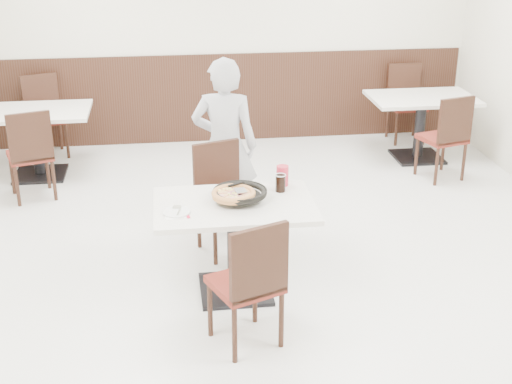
{
  "coord_description": "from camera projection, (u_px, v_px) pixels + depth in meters",
  "views": [
    {
      "loc": [
        -0.8,
        -5.17,
        2.86
      ],
      "look_at": [
        -0.15,
        -0.3,
        0.83
      ],
      "focal_mm": 50.0,
      "sensor_mm": 36.0,
      "label": 1
    }
  ],
  "objects": [
    {
      "name": "bg_table_right",
      "position": [
        420.0,
        128.0,
        8.33
      ],
      "size": [
        1.26,
        0.89,
        0.75
      ],
      "primitive_type": null,
      "rotation": [
        0.0,
        0.0,
        -0.08
      ],
      "color": "silver",
      "rests_on": "floor"
    },
    {
      "name": "trivet",
      "position": [
        231.0,
        198.0,
        5.36
      ],
      "size": [
        0.11,
        0.11,
        0.04
      ],
      "primitive_type": "cylinder",
      "rotation": [
        0.0,
        0.0,
        0.01
      ],
      "color": "black",
      "rests_on": "main_table"
    },
    {
      "name": "main_table",
      "position": [
        235.0,
        248.0,
        5.46
      ],
      "size": [
        1.21,
        0.81,
        0.75
      ],
      "primitive_type": null,
      "rotation": [
        0.0,
        0.0,
        0.01
      ],
      "color": "silver",
      "rests_on": "floor"
    },
    {
      "name": "pizza_server",
      "position": [
        240.0,
        190.0,
        5.31
      ],
      "size": [
        0.1,
        0.12,
        0.0
      ],
      "primitive_type": "cube",
      "rotation": [
        0.0,
        0.0,
        0.19
      ],
      "color": "white",
      "rests_on": "pizza"
    },
    {
      "name": "side_plate",
      "position": [
        176.0,
        212.0,
        5.14
      ],
      "size": [
        0.2,
        0.2,
        0.01
      ],
      "primitive_type": "cylinder",
      "rotation": [
        0.0,
        0.0,
        0.01
      ],
      "color": "silver",
      "rests_on": "napkin"
    },
    {
      "name": "pizza_pan",
      "position": [
        240.0,
        195.0,
        5.35
      ],
      "size": [
        0.32,
        0.32,
        0.01
      ],
      "primitive_type": "cylinder",
      "rotation": [
        0.0,
        0.0,
        0.01
      ],
      "color": "black",
      "rests_on": "trivet"
    },
    {
      "name": "bg_chair_right_near",
      "position": [
        442.0,
        136.0,
        7.7
      ],
      "size": [
        0.52,
        0.52,
        0.95
      ],
      "primitive_type": null,
      "rotation": [
        0.0,
        0.0,
        0.28
      ],
      "color": "black",
      "rests_on": "floor"
    },
    {
      "name": "wainscot_back",
      "position": [
        228.0,
        98.0,
        8.91
      ],
      "size": [
        5.9,
        0.03,
        1.1
      ],
      "primitive_type": "cube",
      "color": "black",
      "rests_on": "floor"
    },
    {
      "name": "bg_chair_left_near",
      "position": [
        30.0,
        153.0,
        7.19
      ],
      "size": [
        0.53,
        0.53,
        0.95
      ],
      "primitive_type": null,
      "rotation": [
        0.0,
        0.0,
        0.31
      ],
      "color": "black",
      "rests_on": "floor"
    },
    {
      "name": "bg_chair_left_far",
      "position": [
        46.0,
        118.0,
        8.36
      ],
      "size": [
        0.54,
        0.54,
        0.95
      ],
      "primitive_type": null,
      "rotation": [
        0.0,
        0.0,
        3.48
      ],
      "color": "black",
      "rests_on": "floor"
    },
    {
      "name": "floor",
      "position": [
        269.0,
        269.0,
        5.93
      ],
      "size": [
        7.0,
        7.0,
        0.0
      ],
      "primitive_type": "plane",
      "color": "beige",
      "rests_on": "ground"
    },
    {
      "name": "pizza",
      "position": [
        234.0,
        195.0,
        5.3
      ],
      "size": [
        0.32,
        0.32,
        0.02
      ],
      "primitive_type": "cylinder",
      "rotation": [
        0.0,
        0.0,
        0.01
      ],
      "color": "#CE8A48",
      "rests_on": "pizza_pan"
    },
    {
      "name": "bg_chair_right_far",
      "position": [
        407.0,
        104.0,
        8.9
      ],
      "size": [
        0.43,
        0.43,
        0.95
      ],
      "primitive_type": null,
      "rotation": [
        0.0,
        0.0,
        3.15
      ],
      "color": "black",
      "rests_on": "floor"
    },
    {
      "name": "cola_glass",
      "position": [
        280.0,
        183.0,
        5.51
      ],
      "size": [
        0.08,
        0.08,
        0.13
      ],
      "primitive_type": "cylinder",
      "rotation": [
        0.0,
        0.0,
        0.01
      ],
      "color": "black",
      "rests_on": "main_table"
    },
    {
      "name": "chair_near",
      "position": [
        245.0,
        281.0,
        4.79
      ],
      "size": [
        0.55,
        0.55,
        0.95
      ],
      "primitive_type": null,
      "rotation": [
        0.0,
        0.0,
        0.39
      ],
      "color": "black",
      "rests_on": "floor"
    },
    {
      "name": "diner_person",
      "position": [
        225.0,
        146.0,
        6.37
      ],
      "size": [
        0.65,
        0.5,
        1.61
      ],
      "primitive_type": "imported",
      "rotation": [
        0.0,
        0.0,
        2.94
      ],
      "color": "#AAAAAF",
      "rests_on": "floor"
    },
    {
      "name": "fork",
      "position": [
        179.0,
        211.0,
        5.14
      ],
      "size": [
        0.04,
        0.15,
        0.0
      ],
      "primitive_type": "cube",
      "rotation": [
        0.0,
        0.0,
        -0.2
      ],
      "color": "white",
      "rests_on": "side_plate"
    },
    {
      "name": "bg_table_left",
      "position": [
        37.0,
        144.0,
        7.79
      ],
      "size": [
        1.23,
        0.85,
        0.75
      ],
      "primitive_type": null,
      "rotation": [
        0.0,
        0.0,
        0.04
      ],
      "color": "silver",
      "rests_on": "floor"
    },
    {
      "name": "chair_far",
      "position": [
        226.0,
        201.0,
        6.05
      ],
      "size": [
        0.53,
        0.53,
        0.95
      ],
      "primitive_type": null,
      "rotation": [
        0.0,
        0.0,
        3.47
      ],
      "color": "black",
      "rests_on": "floor"
    },
    {
      "name": "wall_back",
      "position": [
        227.0,
        29.0,
        8.6
      ],
      "size": [
        6.0,
        0.04,
        2.8
      ],
      "primitive_type": "cube",
      "color": "beige",
      "rests_on": "floor"
    },
    {
      "name": "napkin",
      "position": [
        176.0,
        214.0,
        5.13
      ],
      "size": [
        0.2,
        0.2,
        0.0
      ],
      "primitive_type": "cube",
      "rotation": [
        0.0,
        0.0,
        0.15
      ],
      "color": "white",
      "rests_on": "main_table"
    },
    {
      "name": "red_cup",
      "position": [
        282.0,
        176.0,
        5.63
      ],
      "size": [
        0.1,
        0.1,
        0.16
      ],
      "primitive_type": "cylinder",
      "rotation": [
        0.0,
        0.0,
        0.01
      ],
      "color": "#B72134",
      "rests_on": "main_table"
    }
  ]
}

